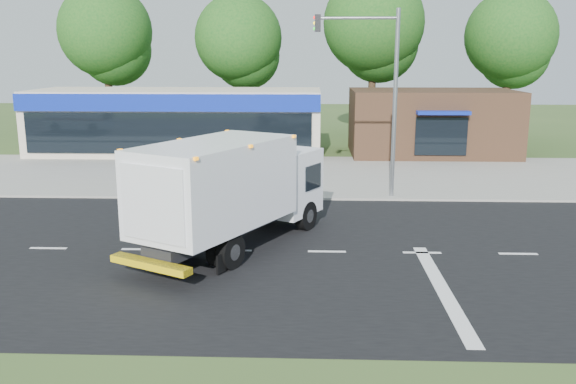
% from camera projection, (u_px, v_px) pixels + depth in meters
% --- Properties ---
extents(ground, '(120.00, 120.00, 0.00)m').
position_uv_depth(ground, '(327.00, 252.00, 19.35)').
color(ground, '#385123').
rests_on(ground, ground).
extents(road_asphalt, '(60.00, 14.00, 0.02)m').
position_uv_depth(road_asphalt, '(327.00, 252.00, 19.34)').
color(road_asphalt, black).
rests_on(road_asphalt, ground).
extents(sidewalk, '(60.00, 2.40, 0.12)m').
position_uv_depth(sidewalk, '(323.00, 193.00, 27.33)').
color(sidewalk, gray).
rests_on(sidewalk, ground).
extents(parking_apron, '(60.00, 9.00, 0.02)m').
position_uv_depth(parking_apron, '(321.00, 170.00, 32.99)').
color(parking_apron, gray).
rests_on(parking_apron, ground).
extents(lane_markings, '(55.20, 7.00, 0.01)m').
position_uv_depth(lane_markings, '(374.00, 266.00, 17.97)').
color(lane_markings, silver).
rests_on(lane_markings, road_asphalt).
extents(ems_box_truck, '(6.01, 8.30, 3.59)m').
position_uv_depth(ems_box_truck, '(232.00, 186.00, 19.31)').
color(ems_box_truck, black).
rests_on(ems_box_truck, ground).
extents(emergency_worker, '(0.70, 0.79, 1.93)m').
position_uv_depth(emergency_worker, '(167.00, 230.00, 18.40)').
color(emergency_worker, tan).
rests_on(emergency_worker, ground).
extents(retail_strip_mall, '(18.00, 6.20, 4.00)m').
position_uv_depth(retail_strip_mall, '(178.00, 121.00, 38.66)').
color(retail_strip_mall, beige).
rests_on(retail_strip_mall, ground).
extents(brown_storefront, '(10.00, 6.70, 4.00)m').
position_uv_depth(brown_storefront, '(431.00, 122.00, 38.12)').
color(brown_storefront, '#382316').
rests_on(brown_storefront, ground).
extents(traffic_signal_pole, '(3.51, 0.25, 8.00)m').
position_uv_depth(traffic_signal_pole, '(380.00, 84.00, 25.58)').
color(traffic_signal_pole, gray).
rests_on(traffic_signal_pole, ground).
extents(background_trees, '(36.77, 7.39, 12.10)m').
position_uv_depth(background_trees, '(308.00, 38.00, 45.21)').
color(background_trees, '#332114').
rests_on(background_trees, ground).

